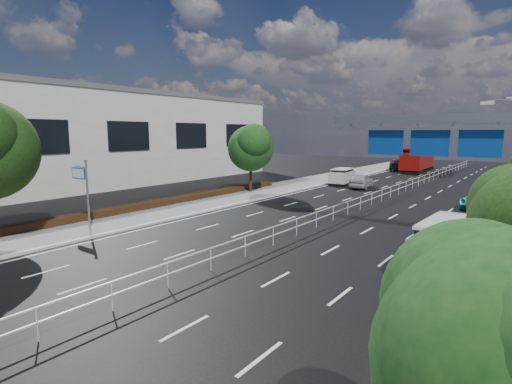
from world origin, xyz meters
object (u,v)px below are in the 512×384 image
Objects in this scene: overhead_gantry at (444,137)px; toilet_sign at (83,182)px; white_minivan at (342,177)px; near_car_dark at (398,165)px; silver_minivan at (452,247)px; near_car_silver at (361,181)px; parked_car_teal at (481,200)px; red_bus at (418,159)px; parked_car_dark at (491,207)px.

toilet_sign is at bearing -150.40° from overhead_gantry.
white_minivan is 21.45m from near_car_dark.
overhead_gantry is at bearing 110.44° from silver_minivan.
toilet_sign is 20.52m from overhead_gantry.
toilet_sign reaches higher than near_car_silver.
parked_car_teal is at bearing 87.20° from overhead_gantry.
red_bus is at bearing 177.92° from near_car_dark.
silver_minivan reaches higher than near_car_silver.
white_minivan is 0.36× the size of red_bus.
parked_car_dark is (15.86, -31.46, -0.15)m from near_car_dark.
parked_car_dark is (12.92, -8.71, -0.05)m from near_car_silver.
white_minivan is 0.89× the size of parked_car_teal.
toilet_sign is at bearing 79.37° from near_car_dark.
parked_car_dark is at bearing 138.33° from near_car_silver.
white_minivan is at bearing 125.96° from silver_minivan.
white_minivan reaches higher than near_car_dark.
overhead_gantry reaches higher than parked_car_teal.
white_minivan is 3.06m from near_car_silver.
silver_minivan is at bearing 102.43° from near_car_dark.
overhead_gantry is at bearing -89.60° from parked_car_teal.
overhead_gantry reaches higher than near_car_dark.
parked_car_dark reaches higher than parked_car_teal.
white_minivan is 28.70m from silver_minivan.
parked_car_dark is (15.68, -10.01, -0.20)m from white_minivan.
red_bus is (6.17, 50.85, -1.06)m from toilet_sign.
red_bus is 2.76× the size of near_car_silver.
red_bus is 23.02m from near_car_silver.
overhead_gantry is 1.89× the size of silver_minivan.
parked_car_dark is (13.08, -31.69, -1.18)m from red_bus.
near_car_dark is at bearing 112.06° from silver_minivan.
red_bus is 2.97m from near_car_dark.
toilet_sign is 0.80× the size of silver_minivan.
red_bus is at bearing 105.77° from overhead_gantry.
toilet_sign reaches higher than silver_minivan.
near_car_dark reaches higher than parked_car_dark.
near_car_dark is (-14.30, 40.57, -4.76)m from overhead_gantry.
near_car_silver is (6.34, 27.86, -2.19)m from toilet_sign.
near_car_dark is (-2.78, -0.23, -1.04)m from red_bus.
parked_car_teal is at bearing 116.46° from parked_car_dark.
silver_minivan is at bearing -63.03° from white_minivan.
toilet_sign is 0.84× the size of near_car_dark.
red_bus is at bearing -97.29° from near_car_silver.
near_car_silver is at bearing 122.53° from overhead_gantry.
white_minivan is (-14.12, 19.12, -4.70)m from overhead_gantry.
silver_minivan is at bearing -72.39° from overhead_gantry.
overhead_gantry is 24.23m from white_minivan.
near_car_dark is 48.17m from silver_minivan.
white_minivan is 0.86× the size of near_car_dark.
overhead_gantry is 12.93m from parked_car_teal.
near_car_dark is at bearing 84.31° from white_minivan.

